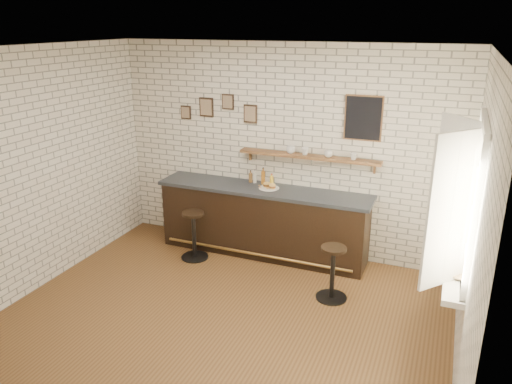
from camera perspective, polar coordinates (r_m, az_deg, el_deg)
ground at (r=6.02m, az=-3.51°, el=-13.80°), size 5.00×5.00×0.00m
bar_counter at (r=7.24m, az=0.82°, el=-3.32°), size 3.10×0.65×1.01m
sandwich_plate at (r=7.05m, az=1.49°, el=0.47°), size 0.28×0.28×0.01m
ciabatta_sandwich at (r=7.03m, az=1.56°, el=0.77°), size 0.23×0.16×0.07m
potato_chips at (r=7.05m, az=1.33°, el=0.54°), size 0.26×0.18×0.00m
bitters_bottle_brown at (r=7.30m, az=-0.62°, el=1.68°), size 0.05×0.05×0.18m
bitters_bottle_white at (r=7.27m, az=-0.13°, el=1.68°), size 0.05×0.05×0.20m
bitters_bottle_amber at (r=7.22m, az=0.82°, el=1.70°), size 0.06×0.06×0.24m
condiment_bottle_yellow at (r=7.19m, az=1.80°, el=1.36°), size 0.05×0.05×0.17m
bar_stool_left at (r=7.20m, az=-7.11°, el=-4.74°), size 0.41×0.41×0.70m
bar_stool_right at (r=6.21m, az=8.75°, el=-8.93°), size 0.39×0.39×0.69m
wall_shelf at (r=6.93m, az=6.02°, el=4.04°), size 2.00×0.18×0.18m
shelf_cup_a at (r=6.98m, az=4.00°, el=4.82°), size 0.17×0.17×0.10m
shelf_cup_b at (r=6.93m, az=5.62°, el=4.65°), size 0.15×0.15×0.10m
shelf_cup_c at (r=6.85m, az=8.28°, el=4.33°), size 0.15×0.15×0.09m
shelf_cup_d at (r=6.78m, az=11.08°, el=4.01°), size 0.10×0.10×0.09m
back_wall_decor at (r=6.93m, az=4.97°, el=8.88°), size 2.96×0.02×0.56m
window_sill at (r=5.39m, az=21.78°, el=-8.41°), size 0.20×1.35×0.06m
casement_window at (r=5.11m, az=22.32°, el=-0.84°), size 0.40×1.30×1.56m
book_lower at (r=5.27m, az=21.58°, el=-8.54°), size 0.24×0.26×0.02m
book_upper at (r=5.24m, az=21.60°, el=-8.49°), size 0.23×0.26×0.02m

